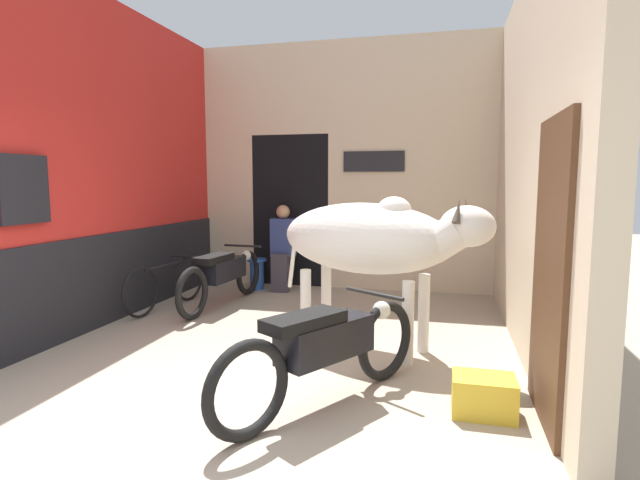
{
  "coord_description": "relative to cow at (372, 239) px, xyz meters",
  "views": [
    {
      "loc": [
        1.55,
        -2.76,
        1.66
      ],
      "look_at": [
        0.31,
        2.17,
        1.07
      ],
      "focal_mm": 28.0,
      "sensor_mm": 36.0,
      "label": 1
    }
  ],
  "objects": [
    {
      "name": "ground_plane",
      "position": [
        -0.87,
        -2.04,
        -1.1
      ],
      "size": [
        30.0,
        30.0,
        0.0
      ],
      "primitive_type": "plane",
      "color": "tan"
    },
    {
      "name": "wall_left_shopfront",
      "position": [
        -3.23,
        0.36,
        0.73
      ],
      "size": [
        0.25,
        4.83,
        3.79
      ],
      "color": "red",
      "rests_on": "ground_plane"
    },
    {
      "name": "wall_back_with_doorway",
      "position": [
        -1.22,
        3.06,
        0.51
      ],
      "size": [
        4.55,
        0.93,
        3.79
      ],
      "color": "beige",
      "rests_on": "ground_plane"
    },
    {
      "name": "wall_right_with_door",
      "position": [
        1.49,
        0.33,
        0.77
      ],
      "size": [
        0.22,
        4.83,
        3.79
      ],
      "color": "beige",
      "rests_on": "ground_plane"
    },
    {
      "name": "cow",
      "position": [
        0.0,
        0.0,
        0.0
      ],
      "size": [
        2.21,
        1.25,
        1.52
      ],
      "color": "silver",
      "rests_on": "ground_plane"
    },
    {
      "name": "motorcycle_near",
      "position": [
        -0.15,
        -1.33,
        -0.66
      ],
      "size": [
        1.16,
        1.82,
        0.78
      ],
      "color": "black",
      "rests_on": "ground_plane"
    },
    {
      "name": "motorcycle_far",
      "position": [
        -2.19,
        1.27,
        -0.67
      ],
      "size": [
        0.58,
        2.09,
        0.76
      ],
      "color": "black",
      "rests_on": "ground_plane"
    },
    {
      "name": "bicycle",
      "position": [
        -2.84,
        0.97,
        -0.77
      ],
      "size": [
        0.44,
        1.6,
        0.65
      ],
      "color": "black",
      "rests_on": "ground_plane"
    },
    {
      "name": "shopkeeper_seated",
      "position": [
        -1.71,
        2.38,
        -0.4
      ],
      "size": [
        0.36,
        0.33,
        1.31
      ],
      "color": "#3D3842",
      "rests_on": "ground_plane"
    },
    {
      "name": "plastic_stool",
      "position": [
        -2.12,
        2.36,
        -0.85
      ],
      "size": [
        0.31,
        0.31,
        0.48
      ],
      "color": "#2856B2",
      "rests_on": "ground_plane"
    },
    {
      "name": "crate",
      "position": [
        0.99,
        -1.2,
        -0.96
      ],
      "size": [
        0.44,
        0.32,
        0.28
      ],
      "color": "gold",
      "rests_on": "ground_plane"
    }
  ]
}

